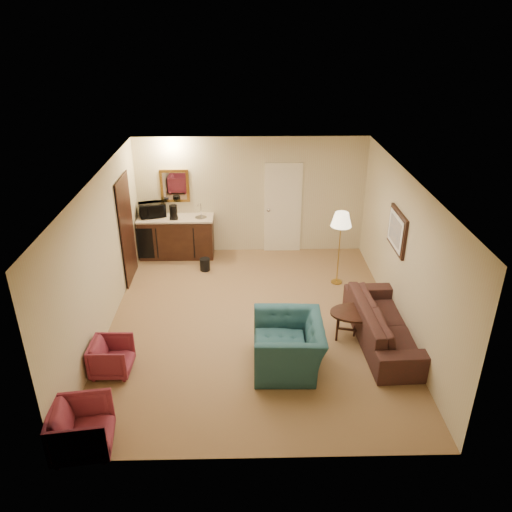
{
  "coord_description": "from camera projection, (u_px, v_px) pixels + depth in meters",
  "views": [
    {
      "loc": [
        -0.13,
        -7.4,
        4.89
      ],
      "look_at": [
        0.05,
        0.5,
        1.05
      ],
      "focal_mm": 35.0,
      "sensor_mm": 36.0,
      "label": 1
    }
  ],
  "objects": [
    {
      "name": "rose_chair_near",
      "position": [
        112.0,
        355.0,
        7.44
      ],
      "size": [
        0.55,
        0.59,
        0.59
      ],
      "primitive_type": "imported",
      "rotation": [
        0.0,
        0.0,
        1.55
      ],
      "color": "maroon",
      "rests_on": "ground"
    },
    {
      "name": "rose_chair_far",
      "position": [
        82.0,
        427.0,
        6.07
      ],
      "size": [
        0.74,
        0.78,
        0.72
      ],
      "primitive_type": "imported",
      "rotation": [
        0.0,
        0.0,
        1.7
      ],
      "color": "maroon",
      "rests_on": "ground"
    },
    {
      "name": "microwave",
      "position": [
        152.0,
        208.0,
        10.78
      ],
      "size": [
        0.61,
        0.46,
        0.37
      ],
      "primitive_type": "imported",
      "rotation": [
        0.0,
        0.0,
        0.32
      ],
      "color": "black",
      "rests_on": "wetbar_cabinet"
    },
    {
      "name": "room_walls",
      "position": [
        247.0,
        215.0,
        8.73
      ],
      "size": [
        5.02,
        6.01,
        2.61
      ],
      "color": "beige",
      "rests_on": "ground"
    },
    {
      "name": "teal_armchair",
      "position": [
        289.0,
        338.0,
        7.47
      ],
      "size": [
        0.79,
        1.2,
        1.03
      ],
      "primitive_type": "imported",
      "rotation": [
        0.0,
        0.0,
        -1.59
      ],
      "color": "#1D3F4A",
      "rests_on": "ground"
    },
    {
      "name": "coffee_maker",
      "position": [
        174.0,
        212.0,
        10.66
      ],
      "size": [
        0.21,
        0.21,
        0.31
      ],
      "primitive_type": "cylinder",
      "rotation": [
        0.0,
        0.0,
        0.35
      ],
      "color": "black",
      "rests_on": "wetbar_cabinet"
    },
    {
      "name": "floor_lamp",
      "position": [
        339.0,
        248.0,
        9.75
      ],
      "size": [
        0.49,
        0.49,
        1.52
      ],
      "primitive_type": "cube",
      "rotation": [
        0.0,
        0.0,
        0.26
      ],
      "color": "#B8933D",
      "rests_on": "ground"
    },
    {
      "name": "ground",
      "position": [
        254.0,
        322.0,
        8.79
      ],
      "size": [
        6.0,
        6.0,
        0.0
      ],
      "primitive_type": "plane",
      "color": "olive",
      "rests_on": "ground"
    },
    {
      "name": "wetbar_cabinet",
      "position": [
        177.0,
        237.0,
        11.0
      ],
      "size": [
        1.64,
        0.58,
        0.92
      ],
      "primitive_type": "cube",
      "color": "#331C10",
      "rests_on": "ground"
    },
    {
      "name": "waste_bin",
      "position": [
        205.0,
        264.0,
        10.51
      ],
      "size": [
        0.26,
        0.26,
        0.27
      ],
      "primitive_type": "cylinder",
      "rotation": [
        0.0,
        0.0,
        0.22
      ],
      "color": "black",
      "rests_on": "ground"
    },
    {
      "name": "coffee_table",
      "position": [
        355.0,
        324.0,
        8.28
      ],
      "size": [
        0.98,
        0.78,
        0.5
      ],
      "primitive_type": "cube",
      "rotation": [
        0.0,
        0.0,
        -0.26
      ],
      "color": "black",
      "rests_on": "ground"
    },
    {
      "name": "sofa",
      "position": [
        386.0,
        318.0,
        8.1
      ],
      "size": [
        0.76,
        2.29,
        0.89
      ],
      "primitive_type": "imported",
      "rotation": [
        0.0,
        0.0,
        1.61
      ],
      "color": "black",
      "rests_on": "ground"
    }
  ]
}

